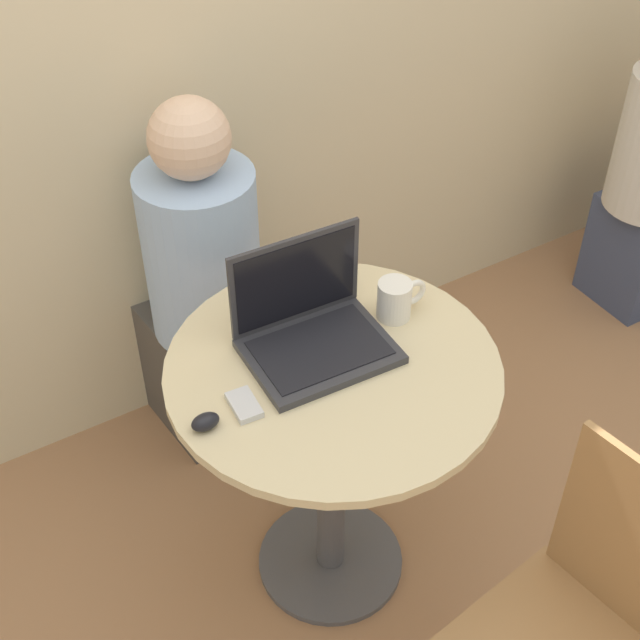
{
  "coord_description": "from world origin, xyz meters",
  "views": [
    {
      "loc": [
        -0.78,
        -1.23,
        2.18
      ],
      "look_at": [
        -0.0,
        0.05,
        0.88
      ],
      "focal_mm": 50.0,
      "sensor_mm": 36.0,
      "label": 1
    }
  ],
  "objects_px": {
    "person_seated": "(198,299)",
    "chair_empty": "(580,636)",
    "cell_phone": "(244,405)",
    "laptop": "(311,327)"
  },
  "relations": [
    {
      "from": "person_seated",
      "to": "chair_empty",
      "type": "bearing_deg",
      "value": -80.63
    },
    {
      "from": "cell_phone",
      "to": "chair_empty",
      "type": "xyz_separation_m",
      "value": [
        0.43,
        -0.67,
        -0.33
      ]
    },
    {
      "from": "cell_phone",
      "to": "chair_empty",
      "type": "distance_m",
      "value": 0.86
    },
    {
      "from": "laptop",
      "to": "person_seated",
      "type": "xyz_separation_m",
      "value": [
        -0.03,
        0.62,
        -0.34
      ]
    },
    {
      "from": "chair_empty",
      "to": "person_seated",
      "type": "height_order",
      "value": "person_seated"
    },
    {
      "from": "laptop",
      "to": "chair_empty",
      "type": "bearing_deg",
      "value": -75.33
    },
    {
      "from": "cell_phone",
      "to": "person_seated",
      "type": "xyz_separation_m",
      "value": [
        0.2,
        0.71,
        -0.3
      ]
    },
    {
      "from": "person_seated",
      "to": "laptop",
      "type": "bearing_deg",
      "value": -87.45
    },
    {
      "from": "person_seated",
      "to": "cell_phone",
      "type": "bearing_deg",
      "value": -105.62
    },
    {
      "from": "laptop",
      "to": "person_seated",
      "type": "height_order",
      "value": "person_seated"
    }
  ]
}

